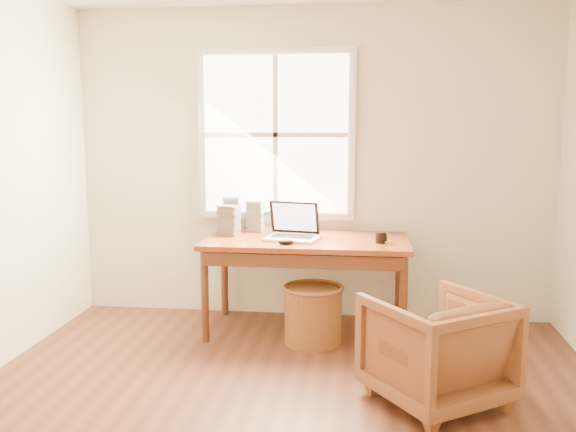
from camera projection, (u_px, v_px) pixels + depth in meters
The scene contains 11 objects.
room_shell at pixel (273, 189), 3.34m from camera, with size 4.04×4.54×2.64m.
desk at pixel (307, 241), 5.03m from camera, with size 1.60×0.80×0.04m, color brown.
armchair at pixel (437, 349), 3.80m from camera, with size 0.71×0.73×0.66m, color brown.
wicker_stool at pixel (313, 315), 4.83m from camera, with size 0.43×0.43×0.43m, color brown.
laptop at pixel (292, 223), 4.95m from camera, with size 0.37×0.39×0.28m, color silver, non-canonical shape.
mouse at pixel (286, 242), 4.80m from camera, with size 0.12×0.07×0.04m, color black.
coffee_mug at pixel (380, 238), 4.85m from camera, with size 0.08×0.08×0.09m, color black.
cd_stack_a at pixel (256, 216), 5.33m from camera, with size 0.13×0.12×0.26m, color #AFB4BB.
cd_stack_b at pixel (229, 220), 5.18m from camera, with size 0.15×0.13×0.24m, color #2A2B30.
cd_stack_c at pixel (231, 215), 5.33m from camera, with size 0.13×0.11×0.29m, color gray.
cd_stack_d at pixel (265, 220), 5.40m from camera, with size 0.13×0.12×0.17m, color #ADB3B9.
Camera 1 is at (0.46, -3.13, 1.69)m, focal length 40.00 mm.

